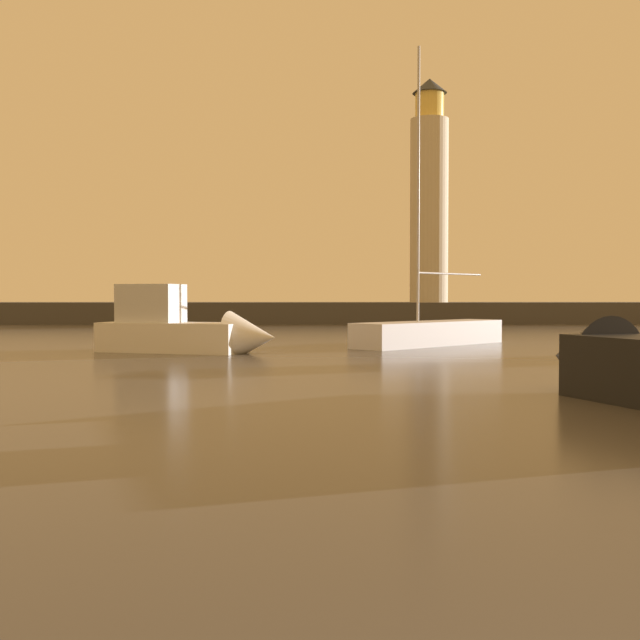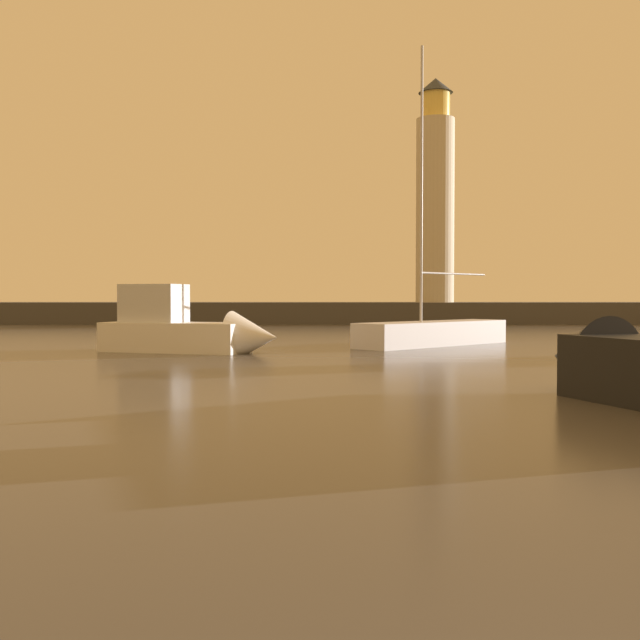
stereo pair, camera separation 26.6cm
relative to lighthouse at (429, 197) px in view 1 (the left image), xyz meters
The scene contains 5 objects.
ground_plane 34.12m from the lighthouse, 104.85° to the right, with size 220.00×220.00×0.00m, color #4C4742.
breakwater 12.87m from the lighthouse, behind, with size 74.74×6.70×1.77m, color #423F3D.
lighthouse is the anchor object (origin of this frame).
motorboat_3 38.07m from the lighthouse, 114.43° to the right, with size 7.73×4.32×3.14m.
sailboat_moored 31.38m from the lighthouse, 99.19° to the right, with size 7.89×7.49×13.51m.
Camera 1 is at (-2.21, -1.54, 2.26)m, focal length 42.50 mm.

